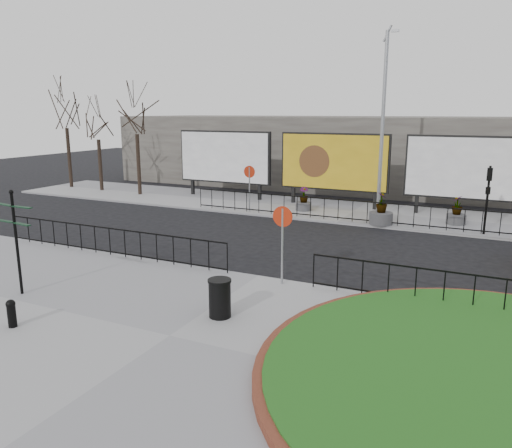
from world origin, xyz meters
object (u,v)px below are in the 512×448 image
Objects in this scene: bollard at (11,312)px; planter_a at (304,202)px; lamp_post at (383,123)px; planter_c at (456,214)px; fingerpost_sign at (16,232)px; planter_b at (381,214)px; billboard_mid at (334,162)px; litter_bin at (220,298)px.

planter_a is (1.33, 17.28, 0.07)m from bollard.
lamp_post is 5.62m from planter_c.
planter_b is (7.61, 13.94, -1.37)m from fingerpost_sign.
planter_a is (-1.01, -1.97, -2.02)m from billboard_mid.
planter_a is 0.83× the size of planter_b.
planter_b is at bearing -19.53° from planter_a.
planter_b reaches higher than planter_a.
bollard is at bearing -96.93° from billboard_mid.
fingerpost_sign reaches higher than bollard.
lamp_post is 5.99× the size of planter_b.
lamp_post is 12.81× the size of bollard.
billboard_mid is at bearing 85.29° from fingerpost_sign.
planter_b is at bearing 83.48° from litter_bin.
fingerpost_sign is at bearing -124.88° from planter_c.
billboard_mid reaches higher than litter_bin.
planter_b is at bearing -153.63° from planter_c.
fingerpost_sign is (-7.12, -15.54, -2.83)m from lamp_post.
billboard_mid is at bearing 146.75° from lamp_post.
bollard is at bearing -117.68° from planter_c.
litter_bin is (-0.98, -14.48, -4.19)m from lamp_post.
billboard_mid is 16.69m from litter_bin.
fingerpost_sign reaches higher than planter_c.
bollard is (-5.35, -17.28, -4.31)m from lamp_post.
planter_a is at bearing 180.00° from planter_c.
billboard_mid is 5.37m from planter_b.
planter_a is (3.10, 15.54, -1.42)m from fingerpost_sign.
lamp_post reaches higher than planter_c.
fingerpost_sign is (-4.11, -17.51, -0.60)m from billboard_mid.
fingerpost_sign is 4.32× the size of bollard.
litter_bin is (6.14, 1.07, -1.36)m from fingerpost_sign.
planter_a is 0.94× the size of planter_c.
lamp_post reaches higher than planter_b.
bollard is at bearing -147.26° from litter_bin.
lamp_post is at bearing -33.25° from billboard_mid.
fingerpost_sign is 2.28× the size of planter_c.
fingerpost_sign is at bearing -103.20° from billboard_mid.
fingerpost_sign reaches higher than litter_bin.
billboard_mid is at bearing 134.42° from planter_b.
billboard_mid reaches higher than planter_b.
planter_a is 7.74m from planter_c.
bollard is 0.70× the size of litter_bin.
billboard_mid is 4.82× the size of planter_a.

